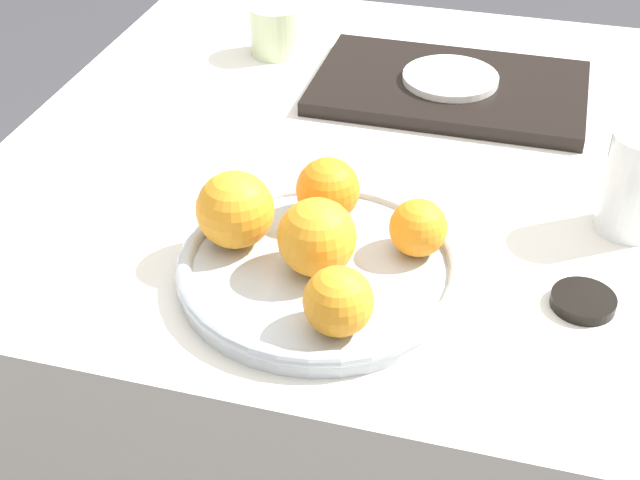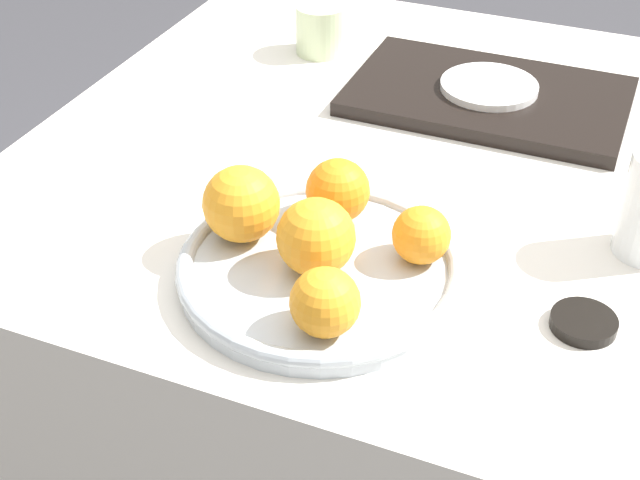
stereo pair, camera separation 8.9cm
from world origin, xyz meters
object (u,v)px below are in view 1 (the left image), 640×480
Objects in this scene: orange_2 at (418,228)px; orange_4 at (328,190)px; water_glass at (636,183)px; orange_1 at (235,210)px; orange_0 at (317,237)px; orange_3 at (338,301)px; serving_tray at (450,88)px; side_plate at (450,78)px; cup_1 at (275,30)px; soy_dish at (583,301)px; fruit_platter at (320,268)px.

orange_2 is 0.11m from orange_4.
orange_4 is 0.33m from water_glass.
orange_1 is 0.43m from water_glass.
orange_2 is at bearing 31.26° from orange_0.
orange_3 is at bearing -134.61° from water_glass.
orange_2 is (0.09, 0.06, -0.01)m from orange_0.
orange_0 is 0.67× the size of water_glass.
orange_0 is at bearing -98.40° from serving_tray.
orange_0 reaches higher than side_plate.
water_glass is 0.36m from side_plate.
orange_3 reaches higher than cup_1.
serving_tray is 5.82× the size of soy_dish.
cup_1 is at bearing 112.27° from fruit_platter.
orange_1 is at bearing -110.43° from serving_tray.
orange_0 is 0.21× the size of serving_tray.
side_plate is (0.00, 0.00, 0.02)m from serving_tray.
water_glass is at bearing 30.27° from fruit_platter.
orange_1 reaches higher than cup_1.
fruit_platter is 0.11m from orange_1.
fruit_platter is at bearing -98.39° from side_plate.
side_plate reaches higher than soy_dish.
water_glass is 1.58× the size of cup_1.
soy_dish is (0.28, -0.06, -0.05)m from orange_4.
side_plate is at bearing -13.45° from cup_1.
serving_tray is 5.00× the size of cup_1.
orange_1 is 0.36m from soy_dish.
orange_3 reaches higher than orange_2.
cup_1 is at bearing 122.91° from orange_2.
soy_dish is (0.47, -0.48, -0.03)m from cup_1.
soy_dish is (0.20, -0.42, -0.00)m from serving_tray.
soy_dish is at bearing -105.54° from water_glass.
orange_4 is (0.08, 0.07, -0.01)m from orange_1.
orange_2 is 0.40m from side_plate.
water_glass is at bearing 74.46° from soy_dish.
orange_3 is at bearing -92.61° from side_plate.
orange_4 is at bearing 168.19° from soy_dish.
orange_0 is at bearing -148.74° from orange_2.
orange_1 is (-0.09, 0.02, 0.00)m from orange_0.
water_glass is 0.16m from soy_dish.
water_glass reaches higher than soy_dish.
soy_dish is (0.26, 0.04, -0.05)m from orange_0.
orange_0 is at bearing -172.34° from soy_dish.
side_plate is at bearing 93.55° from orange_2.
orange_1 is 0.46m from side_plate.
orange_2 is at bearing 173.25° from soy_dish.
orange_0 is 1.14× the size of orange_4.
serving_tray is 0.46m from soy_dish.
fruit_platter is at bearing -151.99° from orange_2.
fruit_platter is at bearing -67.73° from cup_1.
water_glass reaches higher than orange_0.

